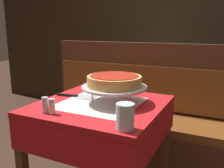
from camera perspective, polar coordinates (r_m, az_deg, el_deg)
The scene contains 11 objects.
dining_table_front at distance 1.52m, azimuth -2.64°, elevation -8.83°, with size 0.72×0.72×0.78m.
dining_table_rear at distance 2.91m, azimuth 9.14°, elevation 1.51°, with size 0.77×0.77×0.77m.
booth_bench at distance 2.27m, azimuth 4.54°, elevation -10.10°, with size 1.69×0.46×1.08m.
back_wall_panel at distance 3.34m, azimuth 14.54°, elevation 12.20°, with size 6.00×0.04×2.40m, color black.
pizza_pan_stand at distance 1.46m, azimuth 0.51°, elevation -0.83°, with size 0.38×0.38×0.10m.
deep_dish_pizza at distance 1.45m, azimuth 0.52°, elevation 0.78°, with size 0.32×0.32×0.06m.
pizza_server at distance 1.62m, azimuth -7.88°, elevation -2.80°, with size 0.27×0.11×0.01m.
water_glass_near at distance 1.09m, azimuth 3.02°, elevation -7.43°, with size 0.08×0.08×0.12m.
salt_shaker at distance 1.35m, azimuth -15.01°, elevation -4.65°, with size 0.04×0.04×0.08m.
pepper_shaker at distance 1.32m, azimuth -13.57°, elevation -4.99°, with size 0.03×0.03×0.08m.
condiment_caddy at distance 2.81m, azimuth 11.01°, elevation 4.16°, with size 0.15×0.15×0.16m.
Camera 1 is at (0.68, -1.24, 1.21)m, focal length 40.00 mm.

